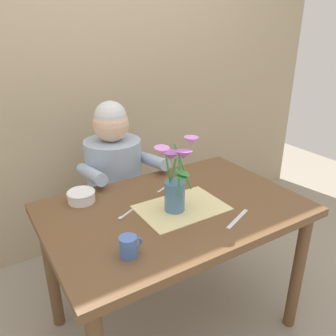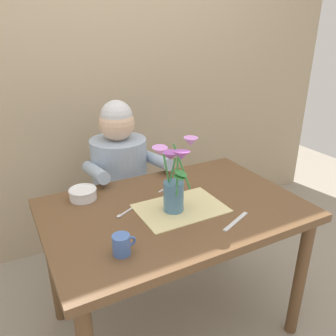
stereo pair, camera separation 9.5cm
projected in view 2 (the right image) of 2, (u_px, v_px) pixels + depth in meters
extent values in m
plane|color=gray|center=(173.00, 323.00, 1.89)|extent=(6.00, 6.00, 0.00)
cube|color=tan|center=(98.00, 71.00, 2.25)|extent=(4.00, 0.10, 2.50)
cube|color=brown|center=(174.00, 210.00, 1.61)|extent=(1.20, 0.80, 0.04)
cylinder|color=brown|center=(300.00, 279.00, 1.71)|extent=(0.06, 0.06, 0.70)
cylinder|color=brown|center=(54.00, 267.00, 1.79)|extent=(0.06, 0.06, 0.70)
cylinder|color=brown|center=(220.00, 216.00, 2.26)|extent=(0.06, 0.06, 0.70)
cylinder|color=#4C4C56|center=(124.00, 238.00, 2.29)|extent=(0.30, 0.30, 0.40)
cylinder|color=#99ADC6|center=(120.00, 177.00, 2.12)|extent=(0.34, 0.34, 0.50)
sphere|color=#DBB293|center=(117.00, 123.00, 1.98)|extent=(0.21, 0.21, 0.21)
sphere|color=silver|center=(116.00, 116.00, 1.97)|extent=(0.19, 0.19, 0.19)
cylinder|color=#99ADC6|center=(95.00, 172.00, 1.87)|extent=(0.07, 0.33, 0.12)
cylinder|color=#99ADC6|center=(157.00, 160.00, 2.04)|extent=(0.07, 0.33, 0.12)
cube|color=beige|center=(181.00, 208.00, 1.58)|extent=(0.40, 0.28, 0.00)
cylinder|color=teal|center=(174.00, 197.00, 1.53)|extent=(0.09, 0.09, 0.14)
cylinder|color=#388E42|center=(182.00, 167.00, 1.50)|extent=(0.06, 0.08, 0.21)
cone|color=#CC7FDB|center=(191.00, 142.00, 1.47)|extent=(0.07, 0.07, 0.04)
sphere|color=#E5D14C|center=(191.00, 141.00, 1.47)|extent=(0.02, 0.02, 0.02)
cylinder|color=#388E42|center=(172.00, 174.00, 1.52)|extent=(0.03, 0.02, 0.15)
cone|color=#A351B7|center=(170.00, 156.00, 1.51)|extent=(0.12, 0.12, 0.04)
sphere|color=#E5D14C|center=(170.00, 155.00, 1.51)|extent=(0.02, 0.02, 0.02)
cylinder|color=#388E42|center=(167.00, 172.00, 1.46)|extent=(0.07, 0.07, 0.20)
cone|color=#CC7FDB|center=(160.00, 151.00, 1.40)|extent=(0.08, 0.08, 0.04)
sphere|color=#E5D14C|center=(160.00, 150.00, 1.40)|extent=(0.02, 0.02, 0.02)
cylinder|color=#388E42|center=(177.00, 174.00, 1.46)|extent=(0.03, 0.03, 0.19)
cone|color=#A351B7|center=(181.00, 155.00, 1.39)|extent=(0.10, 0.11, 0.04)
sphere|color=#E5D14C|center=(181.00, 154.00, 1.39)|extent=(0.02, 0.02, 0.02)
ellipsoid|color=#388E42|center=(180.00, 173.00, 1.43)|extent=(0.04, 0.09, 0.01)
ellipsoid|color=#388E42|center=(179.00, 177.00, 1.43)|extent=(0.05, 0.09, 0.02)
cylinder|color=white|center=(83.00, 194.00, 1.66)|extent=(0.13, 0.13, 0.05)
torus|color=white|center=(82.00, 190.00, 1.65)|extent=(0.14, 0.14, 0.01)
cube|color=silver|center=(236.00, 221.00, 1.47)|extent=(0.18, 0.09, 0.00)
cylinder|color=#476BB7|center=(121.00, 245.00, 1.25)|extent=(0.07, 0.07, 0.08)
torus|color=#476BB7|center=(131.00, 241.00, 1.27)|extent=(0.04, 0.01, 0.04)
cube|color=silver|center=(165.00, 189.00, 1.77)|extent=(0.10, 0.05, 0.00)
ellipsoid|color=silver|center=(171.00, 185.00, 1.81)|extent=(0.03, 0.03, 0.01)
cube|color=silver|center=(127.00, 211.00, 1.55)|extent=(0.09, 0.06, 0.00)
ellipsoid|color=silver|center=(119.00, 216.00, 1.51)|extent=(0.03, 0.03, 0.01)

